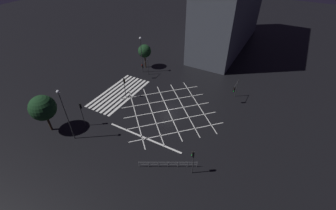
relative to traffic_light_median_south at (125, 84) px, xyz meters
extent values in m
plane|color=black|center=(-0.37, 9.05, -2.99)|extent=(200.00, 200.00, 0.00)
cube|color=silver|center=(-0.37, 0.68, -2.99)|extent=(13.07, 0.50, 0.01)
cube|color=silver|center=(-0.37, -0.22, -2.99)|extent=(13.07, 0.50, 0.01)
cube|color=silver|center=(-0.37, -1.12, -2.99)|extent=(13.07, 0.50, 0.01)
cube|color=silver|center=(-0.37, -2.02, -2.99)|extent=(13.07, 0.50, 0.01)
cube|color=silver|center=(-0.37, -2.92, -2.99)|extent=(13.07, 0.50, 0.01)
cube|color=silver|center=(-0.37, -3.82, -2.99)|extent=(13.07, 0.50, 0.01)
cube|color=silver|center=(-0.37, -4.72, -2.99)|extent=(13.07, 0.50, 0.01)
cube|color=silver|center=(3.74, 4.94, -2.99)|extent=(11.40, 11.40, 0.01)
cube|color=silver|center=(-4.47, 4.94, -2.99)|extent=(11.40, 11.40, 0.01)
cube|color=silver|center=(1.69, 6.99, -2.99)|extent=(11.40, 11.40, 0.01)
cube|color=silver|center=(-2.42, 6.99, -2.99)|extent=(11.40, 11.40, 0.01)
cube|color=silver|center=(-0.37, 9.05, -2.99)|extent=(11.40, 11.40, 0.01)
cube|color=silver|center=(-0.37, 9.05, -2.99)|extent=(11.40, 11.40, 0.01)
cube|color=silver|center=(-2.42, 11.10, -2.99)|extent=(11.40, 11.40, 0.01)
cube|color=silver|center=(1.69, 11.10, -2.99)|extent=(11.40, 11.40, 0.01)
cube|color=silver|center=(-4.47, 13.16, -2.99)|extent=(11.40, 11.40, 0.01)
cube|color=silver|center=(3.74, 13.16, -2.99)|extent=(11.40, 11.40, 0.01)
cube|color=silver|center=(7.40, 9.05, -2.99)|extent=(0.30, 13.07, 0.01)
cube|color=beige|center=(-47.99, 4.02, -0.99)|extent=(1.40, 0.06, 1.80)
cube|color=black|center=(-44.38, 4.02, -0.99)|extent=(1.40, 0.06, 1.80)
cube|color=black|center=(-40.77, 4.02, -0.99)|extent=(1.40, 0.06, 1.80)
cube|color=beige|center=(-37.15, 4.02, -0.99)|extent=(1.40, 0.06, 1.80)
cube|color=black|center=(-33.54, 4.02, -0.99)|extent=(1.40, 0.06, 1.80)
cube|color=black|center=(-29.93, 4.02, -0.99)|extent=(1.40, 0.06, 1.80)
cube|color=beige|center=(-26.31, 4.02, -0.99)|extent=(1.40, 0.06, 1.80)
cube|color=beige|center=(-22.70, 4.02, -0.99)|extent=(1.40, 0.06, 1.80)
cube|color=black|center=(-19.09, 4.02, -0.99)|extent=(1.40, 0.06, 1.80)
cube|color=beige|center=(-47.99, 4.02, 2.66)|extent=(1.40, 0.06, 1.80)
cube|color=beige|center=(-44.38, 4.02, 2.66)|extent=(1.40, 0.06, 1.80)
cube|color=black|center=(-40.77, 4.02, 2.66)|extent=(1.40, 0.06, 1.80)
cube|color=black|center=(-37.15, 4.02, 2.66)|extent=(1.40, 0.06, 1.80)
cube|color=beige|center=(-33.54, 4.02, 2.66)|extent=(1.40, 0.06, 1.80)
cube|color=beige|center=(-29.93, 4.02, 2.66)|extent=(1.40, 0.06, 1.80)
cube|color=beige|center=(-26.31, 4.02, 2.66)|extent=(1.40, 0.06, 1.80)
cube|color=black|center=(-22.70, 4.02, 2.66)|extent=(1.40, 0.06, 1.80)
cube|color=beige|center=(-19.09, 4.02, 2.66)|extent=(1.40, 0.06, 1.80)
cube|color=black|center=(-44.38, 4.02, 6.31)|extent=(1.40, 0.06, 1.80)
cube|color=black|center=(-40.77, 4.02, 6.31)|extent=(1.40, 0.06, 1.80)
cube|color=black|center=(-37.15, 4.02, 6.31)|extent=(1.40, 0.06, 1.80)
cube|color=beige|center=(-33.54, 4.02, 6.31)|extent=(1.40, 0.06, 1.80)
cube|color=black|center=(-29.93, 4.02, 6.31)|extent=(1.40, 0.06, 1.80)
cube|color=beige|center=(-26.31, 4.02, 6.31)|extent=(1.40, 0.06, 1.80)
cube|color=beige|center=(-22.70, 4.02, 6.31)|extent=(1.40, 0.06, 1.80)
cube|color=beige|center=(-19.09, 4.02, 6.31)|extent=(1.40, 0.06, 1.80)
cube|color=black|center=(-22.70, 4.02, 9.96)|extent=(1.40, 0.06, 1.80)
cube|color=beige|center=(-19.09, 4.02, 9.96)|extent=(1.40, 0.06, 1.80)
cylinder|color=#2D2D30|center=(0.00, -0.09, -0.90)|extent=(0.11, 0.11, 4.20)
cube|color=black|center=(0.00, 0.05, 0.70)|extent=(0.28, 0.16, 0.90)
sphere|color=black|center=(0.00, 0.16, 1.00)|extent=(0.18, 0.18, 0.18)
sphere|color=orange|center=(0.00, 0.16, 0.70)|extent=(0.18, 0.18, 0.18)
sphere|color=black|center=(0.00, 0.16, 0.40)|extent=(0.18, 0.18, 0.18)
cube|color=black|center=(0.00, -0.04, 0.70)|extent=(0.36, 0.02, 0.98)
cylinder|color=#2D2D30|center=(-9.43, -0.96, -1.17)|extent=(0.11, 0.11, 3.64)
cylinder|color=#2D2D30|center=(-8.38, -0.96, 0.50)|extent=(2.11, 0.09, 0.09)
cube|color=black|center=(-7.32, -0.96, 0.05)|extent=(0.16, 0.28, 0.90)
sphere|color=red|center=(-7.21, -0.96, 0.35)|extent=(0.18, 0.18, 0.18)
sphere|color=black|center=(-7.21, -0.96, 0.05)|extent=(0.18, 0.18, 0.18)
sphere|color=black|center=(-7.21, -0.96, -0.25)|extent=(0.18, 0.18, 0.18)
cube|color=black|center=(-7.41, -0.96, 0.05)|extent=(0.02, 0.36, 0.98)
cylinder|color=#2D2D30|center=(9.74, 18.27, -0.86)|extent=(0.11, 0.11, 4.26)
cube|color=black|center=(9.74, 18.13, 0.77)|extent=(0.28, 0.16, 0.90)
sphere|color=black|center=(9.74, 18.02, 1.07)|extent=(0.18, 0.18, 0.18)
sphere|color=black|center=(9.74, 18.02, 0.77)|extent=(0.18, 0.18, 0.18)
sphere|color=green|center=(9.74, 18.02, 0.47)|extent=(0.18, 0.18, 0.18)
cube|color=black|center=(9.74, 18.22, 0.77)|extent=(0.36, 0.02, 0.98)
cylinder|color=#2D2D30|center=(-10.43, 18.43, -1.12)|extent=(0.11, 0.11, 3.74)
cylinder|color=#2D2D30|center=(-9.09, 18.43, 0.60)|extent=(2.68, 0.09, 0.09)
cube|color=black|center=(-7.75, 18.43, 0.15)|extent=(0.16, 0.28, 0.90)
sphere|color=black|center=(-7.64, 18.43, 0.45)|extent=(0.18, 0.18, 0.18)
sphere|color=black|center=(-7.64, 18.43, 0.15)|extent=(0.18, 0.18, 0.18)
sphere|color=green|center=(-7.64, 18.43, -0.15)|extent=(0.18, 0.18, 0.18)
cube|color=black|center=(-7.84, 18.43, 0.15)|extent=(0.02, 0.36, 0.98)
cylinder|color=#2D2D30|center=(9.79, -1.01, -0.74)|extent=(0.11, 0.11, 4.51)
cube|color=black|center=(9.65, -1.01, 1.01)|extent=(0.16, 0.28, 0.90)
sphere|color=black|center=(9.54, -1.01, 1.31)|extent=(0.18, 0.18, 0.18)
sphere|color=orange|center=(9.54, -1.01, 1.01)|extent=(0.18, 0.18, 0.18)
sphere|color=black|center=(9.54, -1.01, 0.71)|extent=(0.18, 0.18, 0.18)
cube|color=black|center=(9.74, -1.01, 1.01)|extent=(0.02, 0.36, 0.98)
cylinder|color=#2D2D30|center=(12.75, -0.32, 1.34)|extent=(0.14, 0.14, 8.66)
sphere|color=white|center=(12.75, -0.32, 5.80)|extent=(0.45, 0.45, 0.45)
cylinder|color=#2D2D30|center=(-9.74, -2.70, 0.91)|extent=(0.14, 0.14, 7.80)
sphere|color=white|center=(-9.74, -2.70, 4.96)|extent=(0.50, 0.50, 0.50)
cylinder|color=#38281C|center=(-11.98, -3.39, -1.51)|extent=(0.32, 0.32, 2.96)
sphere|color=#143319|center=(-11.98, -3.39, 1.08)|extent=(2.95, 2.95, 2.95)
cylinder|color=#38281C|center=(13.13, -5.07, -1.48)|extent=(0.34, 0.34, 3.02)
sphere|color=#143319|center=(13.13, -5.07, 1.51)|extent=(3.95, 3.95, 3.95)
cylinder|color=gray|center=(12.35, 11.55, -2.47)|extent=(0.05, 0.05, 1.05)
cylinder|color=gray|center=(11.71, 12.70, -2.47)|extent=(0.05, 0.05, 1.05)
cylinder|color=gray|center=(11.08, 13.85, -2.47)|extent=(0.05, 0.05, 1.05)
cylinder|color=gray|center=(10.45, 15.00, -2.47)|extent=(0.05, 0.05, 1.05)
cylinder|color=gray|center=(9.81, 16.15, -2.47)|extent=(0.05, 0.05, 1.05)
cylinder|color=gray|center=(9.18, 17.30, -2.47)|extent=(0.05, 0.05, 1.05)
cylinder|color=gray|center=(8.55, 18.45, -2.47)|extent=(0.05, 0.05, 1.05)
cylinder|color=gray|center=(10.45, 15.00, -1.98)|extent=(3.83, 6.92, 0.04)
cylinder|color=gray|center=(10.45, 15.00, -2.42)|extent=(3.83, 6.92, 0.04)
camera|label=1|loc=(27.14, 24.18, 22.51)|focal=24.00mm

